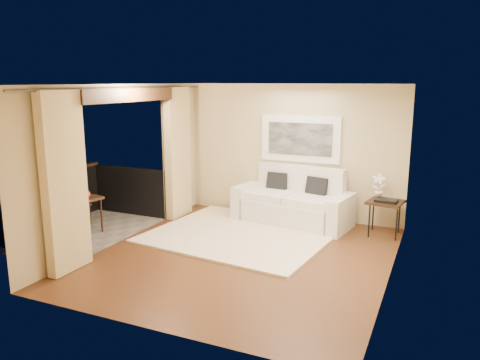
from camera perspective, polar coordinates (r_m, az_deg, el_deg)
The scene contains 18 objects.
floor at distance 7.60m, azimuth 0.34°, elevation -9.23°, with size 5.00×5.00×0.00m, color #5B331A.
room_shell at distance 8.18m, azimuth -13.67°, elevation 10.04°, with size 5.00×6.40×5.00m.
balcony at distance 9.30m, azimuth -18.74°, elevation -4.74°, with size 1.81×2.60×1.17m.
curtains at distance 8.28m, azimuth -13.16°, elevation 1.83°, with size 0.16×4.80×2.64m.
artwork at distance 9.42m, azimuth 7.34°, elevation 4.99°, with size 1.62×0.07×0.92m.
rug at distance 8.55m, azimuth 0.12°, elevation -6.63°, with size 3.08×2.69×0.04m, color #FBE7CA.
sofa at distance 9.30m, azimuth 6.57°, elevation -2.82°, with size 2.40×1.32×1.09m.
side_table at distance 8.82m, azimuth 17.31°, elevation -2.82°, with size 0.67×0.67×0.64m.
tray at distance 8.73m, azimuth 17.40°, elevation -2.41°, with size 0.38×0.28×0.05m, color black.
orchid at distance 8.91m, azimuth 16.56°, elevation -0.70°, with size 0.24×0.17×0.46m, color white.
bistro_table at distance 8.96m, azimuth -18.77°, elevation -2.54°, with size 0.69×0.69×0.69m.
balcony_chair_far at distance 9.37m, azimuth -19.43°, elevation -2.60°, with size 0.46×0.46×0.87m.
balcony_chair_near at distance 8.48m, azimuth -22.32°, elevation -3.69°, with size 0.54×0.55×1.02m.
ice_bucket at distance 9.14m, azimuth -19.01°, elevation -1.10°, with size 0.18×0.18×0.20m, color silver.
candle at distance 9.02m, azimuth -18.01°, elevation -1.62°, with size 0.06×0.06×0.07m, color red.
vase at distance 8.83m, azimuth -19.51°, elevation -1.64°, with size 0.04×0.04×0.18m, color silver.
glass_a at distance 8.81m, azimuth -18.82°, elevation -1.82°, with size 0.06×0.06×0.12m, color white.
glass_b at distance 8.82m, azimuth -18.27°, elevation -1.77°, with size 0.06×0.06×0.12m, color white.
Camera 1 is at (2.83, -6.50, 2.75)m, focal length 35.00 mm.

